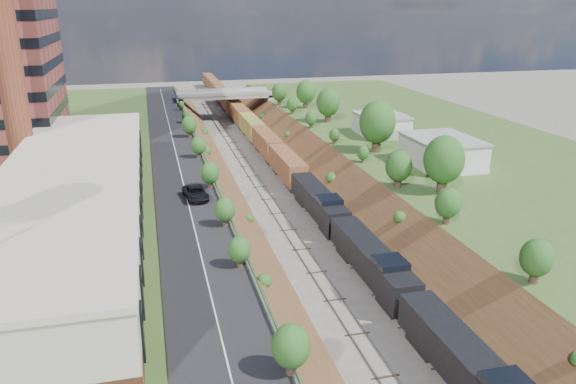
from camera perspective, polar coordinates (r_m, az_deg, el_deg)
name	(u,v)px	position (r m, az deg, el deg)	size (l,w,h in m)	color
platform_left	(58,193)	(87.62, -22.34, -0.09)	(44.00, 180.00, 5.00)	#415A25
platform_right	(467,163)	(101.21, 17.68, 2.82)	(44.00, 180.00, 5.00)	#415A25
embankment_left	(211,197)	(87.75, -7.84, -0.52)	(7.07, 180.00, 7.07)	brown
embankment_right	(345,187)	(92.50, 5.81, 0.56)	(7.07, 180.00, 7.07)	brown
rail_left_track	(264,192)	(88.92, -2.46, -0.04)	(1.58, 180.00, 0.18)	gray
rail_right_track	(296,190)	(90.05, 0.78, 0.21)	(1.58, 180.00, 0.18)	gray
road	(179,168)	(85.93, -10.97, 2.43)	(8.00, 180.00, 0.10)	black
guardrail	(207,163)	(85.89, -8.25, 2.92)	(0.10, 171.00, 0.70)	#99999E
commercial_building	(73,200)	(64.35, -21.03, -0.73)	(14.30, 62.30, 7.00)	brown
smokestack	(4,33)	(80.41, -26.87, 14.21)	(3.20, 3.20, 40.00)	brown
overpass	(225,100)	(147.79, -6.46, 9.27)	(24.50, 8.30, 7.40)	gray
white_building_near	(442,152)	(88.70, 15.36, 3.91)	(9.00, 12.00, 4.00)	silver
white_building_far	(381,125)	(107.70, 9.47, 6.71)	(8.00, 10.00, 3.60)	silver
tree_right_large	(444,160)	(74.89, 15.57, 3.14)	(5.25, 5.25, 7.61)	#473323
tree_left_crest	(253,268)	(48.26, -3.58, -7.74)	(2.45, 2.45, 3.55)	#473323
freight_train	(252,127)	(124.63, -3.65, 6.56)	(3.07, 188.83, 4.58)	black
suv	(196,193)	(71.44, -9.37, -0.08)	(2.59, 5.61, 1.56)	black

